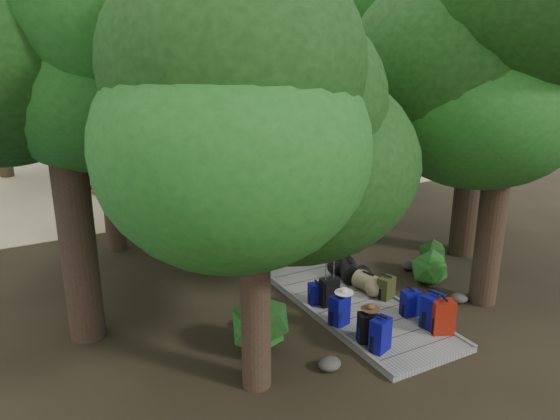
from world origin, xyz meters
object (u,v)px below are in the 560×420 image
backpack_left_c (339,309)px  duffel_right_khaki (368,282)px  backpack_left_b (367,326)px  backpack_right_a (443,315)px  backpack_right_d (386,287)px  kayak (91,188)px  backpack_left_d (316,292)px  lone_suitcase_on_sand (193,182)px  backpack_right_c (410,302)px  sun_lounger (249,167)px  duffel_right_black (349,270)px  backpack_right_b (432,309)px  suitcase_on_boardwalk (329,292)px  backpack_left_a (380,333)px

backpack_left_c → duffel_right_khaki: bearing=18.9°
backpack_left_b → backpack_right_a: 1.54m
backpack_right_d → kayak: bearing=90.6°
backpack_left_d → lone_suitcase_on_sand: size_ratio=0.79×
backpack_right_c → backpack_right_d: backpack_right_c is taller
kayak → sun_lounger: (6.56, -0.05, 0.11)m
kayak → sun_lounger: 6.57m
backpack_right_a → duffel_right_black: 2.89m
kayak → backpack_left_d: bearing=-101.7°
duffel_right_black → backpack_right_b: bearing=-63.2°
backpack_left_d → backpack_left_c: bearing=-80.9°
backpack_left_c → duffel_right_black: bearing=34.7°
duffel_right_black → suitcase_on_boardwalk: bearing=-118.8°
duffel_right_black → backpack_right_c: bearing=-64.2°
backpack_left_a → suitcase_on_boardwalk: (0.17, 1.93, -0.05)m
backpack_left_b → kayak: bearing=121.4°
backpack_left_c → backpack_right_b: 1.82m
backpack_right_a → backpack_right_d: size_ratio=1.37×
backpack_left_b → backpack_right_b: 1.48m
backpack_right_c → kayak: backpack_right_c is taller
duffel_right_black → suitcase_on_boardwalk: suitcase_on_boardwalk is taller
backpack_right_b → lone_suitcase_on_sand: size_ratio=1.19×
kayak → sun_lounger: size_ratio=1.97×
backpack_left_a → backpack_left_c: size_ratio=1.02×
backpack_left_a → backpack_right_a: 1.46m
backpack_left_b → backpack_left_c: (-0.09, 0.79, 0.02)m
backpack_right_d → duffel_right_black: size_ratio=0.75×
suitcase_on_boardwalk → sun_lounger: bearing=76.6°
backpack_right_c → duffel_right_khaki: 1.34m
backpack_right_b → backpack_right_d: 1.40m
backpack_right_b → backpack_right_c: size_ratio=1.25×
backpack_left_a → lone_suitcase_on_sand: (0.91, 12.44, -0.14)m
backpack_left_c → backpack_right_c: size_ratio=1.16×
backpack_right_d → backpack_left_d: bearing=142.2°
kayak → backpack_right_a: bearing=-97.9°
backpack_right_d → duffel_right_khaki: (-0.13, 0.49, -0.07)m
sun_lounger → suitcase_on_boardwalk: bearing=-123.9°
backpack_left_c → kayak: (-2.47, 12.81, -0.28)m
backpack_right_d → lone_suitcase_on_sand: size_ratio=0.86×
backpack_right_b → suitcase_on_boardwalk: size_ratio=1.22×
kayak → backpack_left_a: bearing=-103.5°
backpack_right_c → duffel_right_khaki: size_ratio=0.97×
backpack_left_d → lone_suitcase_on_sand: lone_suitcase_on_sand is taller
backpack_left_d → sun_lounger: bearing=85.6°
backpack_right_a → sun_lounger: 14.21m
duffel_right_black → kayak: duffel_right_black is taller
backpack_left_b → backpack_left_a: bearing=-65.9°
backpack_left_c → backpack_left_d: backpack_left_c is taller
duffel_right_khaki → sun_lounger: 12.11m
backpack_left_d → backpack_right_c: size_ratio=0.84×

